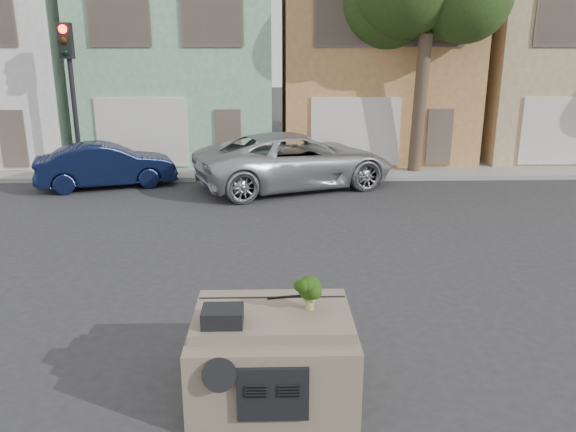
{
  "coord_description": "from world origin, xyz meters",
  "views": [
    {
      "loc": [
        0.02,
        -9.31,
        4.19
      ],
      "look_at": [
        0.29,
        0.5,
        1.3
      ],
      "focal_mm": 35.0,
      "sensor_mm": 36.0,
      "label": 1
    }
  ],
  "objects_px": {
    "navy_sedan": "(109,187)",
    "traffic_signal": "(73,103)",
    "broccoli": "(310,292)",
    "silver_pickup": "(295,187)"
  },
  "relations": [
    {
      "from": "silver_pickup",
      "to": "traffic_signal",
      "type": "distance_m",
      "value": 7.79
    },
    {
      "from": "silver_pickup",
      "to": "navy_sedan",
      "type": "bearing_deg",
      "value": 67.14
    },
    {
      "from": "traffic_signal",
      "to": "broccoli",
      "type": "relative_size",
      "value": 11.53
    },
    {
      "from": "navy_sedan",
      "to": "traffic_signal",
      "type": "bearing_deg",
      "value": 30.17
    },
    {
      "from": "silver_pickup",
      "to": "traffic_signal",
      "type": "xyz_separation_m",
      "value": [
        -7.24,
        1.33,
        2.55
      ]
    },
    {
      "from": "silver_pickup",
      "to": "broccoli",
      "type": "distance_m",
      "value": 11.23
    },
    {
      "from": "navy_sedan",
      "to": "traffic_signal",
      "type": "distance_m",
      "value": 3.04
    },
    {
      "from": "navy_sedan",
      "to": "broccoli",
      "type": "relative_size",
      "value": 9.66
    },
    {
      "from": "traffic_signal",
      "to": "broccoli",
      "type": "bearing_deg",
      "value": -60.85
    },
    {
      "from": "navy_sedan",
      "to": "broccoli",
      "type": "xyz_separation_m",
      "value": [
        5.73,
        -11.37,
        1.34
      ]
    }
  ]
}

